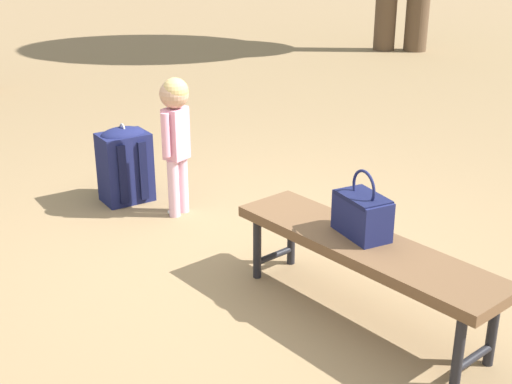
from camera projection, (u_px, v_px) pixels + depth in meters
name	position (u px, v px, depth m)	size (l,w,h in m)	color
ground_plane	(252.00, 260.00, 4.37)	(40.00, 40.00, 0.00)	#8C704C
park_bench	(364.00, 251.00, 3.60)	(1.62, 0.51, 0.45)	brown
handbag	(362.00, 213.00, 3.61)	(0.35, 0.23, 0.37)	#191E4C
child_standing	(176.00, 125.00, 4.81)	(0.21, 0.26, 1.02)	#E5B2C6
backpack_large	(125.00, 163.00, 5.20)	(0.34, 0.38, 0.62)	#191E4C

